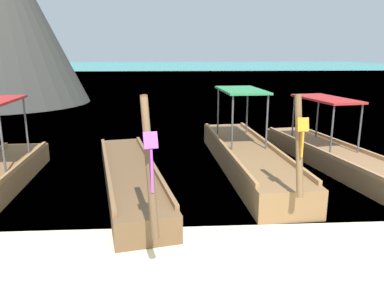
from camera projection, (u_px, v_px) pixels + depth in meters
ground at (208, 287)px, 5.11m from camera, size 120.00×120.00×0.00m
sea_water at (173, 70)px, 65.00m from camera, size 120.00×120.00×0.00m
longtail_boat_violet_ribbon at (130, 177)px, 8.76m from camera, size 2.32×6.57×2.54m
longtail_boat_orange_ribbon at (247, 156)px, 10.15m from camera, size 1.74×7.04×2.44m
longtail_boat_red_ribbon at (339, 158)px, 10.19m from camera, size 2.43×7.26×2.51m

